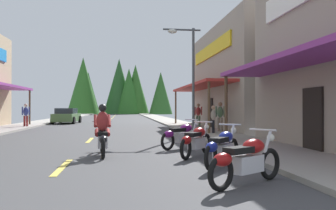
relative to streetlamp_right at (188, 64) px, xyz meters
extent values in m
cube|color=#424244|center=(-4.95, 12.56, -3.86)|extent=(9.75, 92.44, 0.10)
cube|color=#9E9991|center=(-11.15, 12.56, -3.75)|extent=(2.64, 92.44, 0.12)
cube|color=gray|center=(1.24, 12.56, -3.75)|extent=(2.64, 92.44, 0.12)
cube|color=#E0C64C|center=(-4.95, -9.69, -3.80)|extent=(0.16, 2.40, 0.01)
cube|color=#E0C64C|center=(-4.95, -2.76, -3.80)|extent=(0.16, 2.40, 0.01)
cube|color=#E0C64C|center=(-4.95, 2.97, -3.80)|extent=(0.16, 2.40, 0.01)
cube|color=#E0C64C|center=(-4.95, 9.62, -3.80)|extent=(0.16, 2.40, 0.01)
cube|color=#E0C64C|center=(-4.95, 15.63, -3.80)|extent=(0.16, 2.40, 0.01)
cube|color=#E0C64C|center=(-4.95, 21.55, -3.80)|extent=(0.16, 2.40, 0.01)
cube|color=#E0C64C|center=(-4.95, 26.85, -3.80)|extent=(0.16, 2.40, 0.01)
cube|color=#E0C64C|center=(-4.95, 32.96, -3.80)|extent=(0.16, 2.40, 0.01)
cube|color=#E0C64C|center=(-4.95, 38.22, -3.80)|extent=(0.16, 2.40, 0.01)
cube|color=#E0C64C|center=(-4.95, 44.45, -3.80)|extent=(0.16, 2.40, 0.01)
cube|color=#E0C64C|center=(-4.95, 49.85, -3.80)|extent=(0.16, 2.40, 0.01)
cube|color=#8C338C|center=(-11.57, 5.63, -0.91)|extent=(1.80, 9.37, 0.16)
cylinder|color=brown|center=(-10.87, 10.11, -2.40)|extent=(0.14, 0.14, 2.82)
cube|color=#8C338C|center=(1.66, -8.11, -0.91)|extent=(1.80, 8.80, 0.16)
cylinder|color=brown|center=(0.96, -3.91, -2.40)|extent=(0.14, 0.14, 2.82)
cube|color=black|center=(2.52, -8.11, -2.76)|extent=(0.08, 1.10, 2.10)
cube|color=gray|center=(6.56, 4.77, -0.35)|extent=(7.99, 13.09, 6.92)
cube|color=#B72D28|center=(1.66, 4.77, -0.91)|extent=(1.80, 11.78, 0.16)
cylinder|color=brown|center=(0.96, -0.92, -2.40)|extent=(0.14, 0.14, 2.82)
cylinder|color=brown|center=(0.96, 10.46, -2.40)|extent=(0.14, 0.14, 2.82)
cube|color=yellow|center=(2.50, 4.77, 1.59)|extent=(0.10, 9.16, 0.90)
cube|color=black|center=(2.52, 4.77, -2.76)|extent=(0.08, 1.10, 2.10)
cylinder|color=#474C51|center=(0.32, 0.00, -0.91)|extent=(0.14, 0.14, 5.80)
cylinder|color=#474C51|center=(-0.31, 0.00, 1.89)|extent=(2.07, 0.10, 0.10)
ellipsoid|color=silver|center=(-0.84, 0.00, 1.79)|extent=(0.50, 0.30, 0.24)
torus|color=black|center=(-0.54, -11.74, -3.49)|extent=(0.59, 0.43, 0.64)
torus|color=black|center=(-1.80, -12.56, -3.49)|extent=(0.59, 0.43, 0.64)
cube|color=silver|center=(-1.17, -12.15, -3.41)|extent=(0.74, 0.62, 0.32)
ellipsoid|color=#A51414|center=(-1.00, -12.04, -3.09)|extent=(0.64, 0.57, 0.28)
cube|color=black|center=(-1.38, -12.29, -3.13)|extent=(0.66, 0.56, 0.12)
ellipsoid|color=#A51414|center=(-1.76, -12.53, -3.26)|extent=(0.50, 0.44, 0.24)
cylinder|color=silver|center=(-0.65, -11.82, -3.16)|extent=(0.34, 0.25, 0.71)
cylinder|color=silver|center=(-0.75, -11.88, -2.79)|extent=(0.36, 0.52, 0.04)
sphere|color=white|center=(-0.52, -11.73, -2.96)|extent=(0.16, 0.16, 0.16)
torus|color=black|center=(-0.57, -9.51, -3.49)|extent=(0.47, 0.57, 0.64)
torus|color=black|center=(-1.49, -10.70, -3.49)|extent=(0.47, 0.57, 0.64)
cube|color=silver|center=(-1.03, -10.10, -3.41)|extent=(0.65, 0.72, 0.32)
ellipsoid|color=navy|center=(-0.91, -9.94, -3.09)|extent=(0.60, 0.64, 0.28)
cube|color=black|center=(-1.18, -10.30, -3.13)|extent=(0.59, 0.65, 0.12)
ellipsoid|color=navy|center=(-1.46, -10.66, -3.26)|extent=(0.46, 0.49, 0.24)
cylinder|color=silver|center=(-0.65, -9.61, -3.16)|extent=(0.28, 0.33, 0.71)
cylinder|color=silver|center=(-0.72, -9.71, -2.79)|extent=(0.50, 0.40, 0.04)
sphere|color=white|center=(-0.55, -9.49, -2.96)|extent=(0.16, 0.16, 0.16)
torus|color=black|center=(-0.88, -7.76, -3.49)|extent=(0.46, 0.58, 0.64)
torus|color=black|center=(-1.76, -8.98, -3.49)|extent=(0.46, 0.58, 0.64)
cube|color=silver|center=(-1.32, -8.37, -3.41)|extent=(0.64, 0.73, 0.32)
ellipsoid|color=#A51414|center=(-1.20, -8.21, -3.09)|extent=(0.59, 0.64, 0.28)
cube|color=black|center=(-1.46, -8.57, -3.13)|extent=(0.58, 0.65, 0.12)
ellipsoid|color=#A51414|center=(-1.73, -8.94, -3.26)|extent=(0.45, 0.50, 0.24)
cylinder|color=silver|center=(-0.95, -7.87, -3.16)|extent=(0.27, 0.34, 0.71)
cylinder|color=silver|center=(-1.02, -7.97, -2.79)|extent=(0.51, 0.38, 0.04)
sphere|color=white|center=(-0.86, -7.74, -2.96)|extent=(0.16, 0.16, 0.16)
torus|color=black|center=(-0.80, -5.87, -3.49)|extent=(0.56, 0.48, 0.64)
torus|color=black|center=(-1.98, -6.80, -3.49)|extent=(0.56, 0.48, 0.64)
cube|color=silver|center=(-1.39, -6.34, -3.41)|extent=(0.72, 0.65, 0.32)
ellipsoid|color=#721972|center=(-1.23, -6.21, -3.09)|extent=(0.64, 0.60, 0.28)
cube|color=black|center=(-1.59, -6.49, -3.13)|extent=(0.64, 0.59, 0.12)
ellipsoid|color=#721972|center=(-1.94, -6.77, -3.26)|extent=(0.49, 0.46, 0.24)
cylinder|color=silver|center=(-0.90, -5.95, -3.16)|extent=(0.33, 0.28, 0.71)
cylinder|color=silver|center=(-1.00, -6.03, -2.79)|extent=(0.40, 0.50, 0.04)
sphere|color=white|center=(-0.78, -5.85, -2.96)|extent=(0.16, 0.16, 0.16)
torus|color=black|center=(-4.18, -6.97, -3.49)|extent=(0.15, 0.65, 0.64)
torus|color=black|center=(-4.05, -8.46, -3.49)|extent=(0.15, 0.65, 0.64)
cube|color=silver|center=(-4.11, -7.72, -3.41)|extent=(0.34, 0.72, 0.32)
ellipsoid|color=black|center=(-4.13, -7.52, -3.09)|extent=(0.37, 0.59, 0.28)
cube|color=black|center=(-4.09, -7.97, -3.13)|extent=(0.33, 0.62, 0.12)
ellipsoid|color=black|center=(-4.05, -8.41, -3.26)|extent=(0.28, 0.46, 0.24)
cylinder|color=silver|center=(-4.16, -7.10, -3.16)|extent=(0.09, 0.38, 0.71)
cylinder|color=silver|center=(-4.15, -7.22, -2.79)|extent=(0.60, 0.09, 0.04)
sphere|color=white|center=(-4.18, -6.94, -2.96)|extent=(0.16, 0.16, 0.16)
ellipsoid|color=maroon|center=(-4.10, -7.87, -2.76)|extent=(0.41, 0.41, 0.64)
sphere|color=black|center=(-4.10, -7.82, -2.36)|extent=(0.24, 0.24, 0.24)
cylinder|color=maroon|center=(-4.27, -7.71, -3.11)|extent=(0.18, 0.43, 0.24)
cylinder|color=maroon|center=(-4.33, -7.59, -2.76)|extent=(0.14, 0.51, 0.40)
cylinder|color=maroon|center=(-3.95, -7.68, -3.11)|extent=(0.18, 0.43, 0.24)
cylinder|color=maroon|center=(-3.92, -7.55, -2.76)|extent=(0.14, 0.51, 0.40)
cylinder|color=black|center=(1.28, -0.62, -3.42)|extent=(0.14, 0.14, 0.79)
cylinder|color=black|center=(1.22, -0.79, -3.42)|extent=(0.14, 0.14, 0.79)
ellipsoid|color=#B2A599|center=(1.25, -0.70, -2.74)|extent=(0.35, 0.42, 0.56)
cylinder|color=#B2A599|center=(1.32, -0.48, -2.72)|extent=(0.09, 0.09, 0.53)
cylinder|color=#B2A599|center=(1.18, -0.93, -2.72)|extent=(0.09, 0.09, 0.53)
sphere|color=tan|center=(1.25, -0.70, -2.35)|extent=(0.21, 0.21, 0.21)
cylinder|color=#3F593F|center=(1.80, 5.80, -3.37)|extent=(0.14, 0.14, 0.88)
cylinder|color=#3F593F|center=(1.96, 5.71, -3.37)|extent=(0.14, 0.14, 0.88)
ellipsoid|color=maroon|center=(1.88, 5.76, -2.62)|extent=(0.44, 0.40, 0.62)
cylinder|color=maroon|center=(1.67, 5.87, -2.59)|extent=(0.09, 0.09, 0.59)
cylinder|color=maroon|center=(2.09, 5.64, -2.59)|extent=(0.09, 0.09, 0.59)
sphere|color=#8C664C|center=(1.88, 5.76, -2.18)|extent=(0.24, 0.24, 0.24)
cylinder|color=maroon|center=(-10.49, 7.32, -3.37)|extent=(0.14, 0.14, 0.87)
cylinder|color=maroon|center=(-10.31, 7.32, -3.37)|extent=(0.14, 0.14, 0.87)
ellipsoid|color=#333F8C|center=(-10.40, 7.32, -2.63)|extent=(0.37, 0.28, 0.62)
cylinder|color=#333F8C|center=(-10.64, 7.33, -2.60)|extent=(0.09, 0.09, 0.59)
cylinder|color=#333F8C|center=(-10.16, 7.31, -2.60)|extent=(0.09, 0.09, 0.59)
sphere|color=beige|center=(-10.40, 7.32, -2.19)|extent=(0.24, 0.24, 0.24)
cylinder|color=#726659|center=(1.87, 0.45, -3.37)|extent=(0.14, 0.14, 0.89)
cylinder|color=#726659|center=(2.01, 0.34, -3.37)|extent=(0.14, 0.14, 0.89)
ellipsoid|color=#3F593F|center=(1.94, 0.39, -2.61)|extent=(0.44, 0.43, 0.63)
cylinder|color=#3F593F|center=(1.75, 0.54, -2.58)|extent=(0.09, 0.09, 0.60)
cylinder|color=#3F593F|center=(2.13, 0.24, -2.58)|extent=(0.09, 0.09, 0.60)
sphere|color=#8C664C|center=(1.94, 0.39, -2.16)|extent=(0.24, 0.24, 0.24)
cube|color=#4C723F|center=(-8.63, 14.12, -3.26)|extent=(2.06, 4.40, 0.70)
cube|color=#262D38|center=(-8.64, 13.97, -2.71)|extent=(1.73, 2.29, 0.60)
cylinder|color=black|center=(-9.45, 15.62, -3.48)|extent=(0.26, 0.67, 0.66)
cylinder|color=black|center=(-7.62, 15.51, -3.48)|extent=(0.26, 0.67, 0.66)
cylinder|color=black|center=(-9.63, 12.72, -3.48)|extent=(0.26, 0.67, 0.66)
cylinder|color=black|center=(-7.80, 12.61, -3.48)|extent=(0.26, 0.67, 0.66)
cone|color=#2B6523|center=(-2.16, 59.32, 1.35)|extent=(5.78, 5.78, 10.31)
cone|color=#2D6523|center=(-12.36, 60.15, 2.55)|extent=(7.13, 7.13, 12.73)
cone|color=#265623|center=(-11.42, 62.06, 0.99)|extent=(5.38, 5.38, 9.60)
cone|color=#2E6223|center=(-0.67, 60.40, 1.84)|extent=(6.33, 6.33, 11.30)
cone|color=#2B5C23|center=(4.74, 56.56, 0.85)|extent=(5.23, 5.23, 9.33)
cone|color=#245223|center=(-4.39, 61.61, 2.57)|extent=(7.15, 7.15, 12.77)
camera|label=1|loc=(-3.49, -18.34, -2.35)|focal=36.64mm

